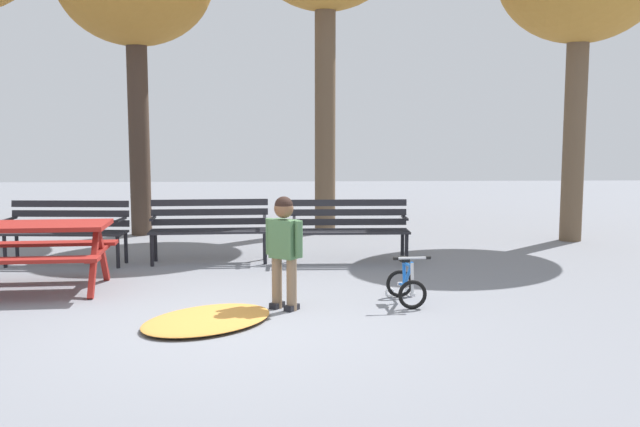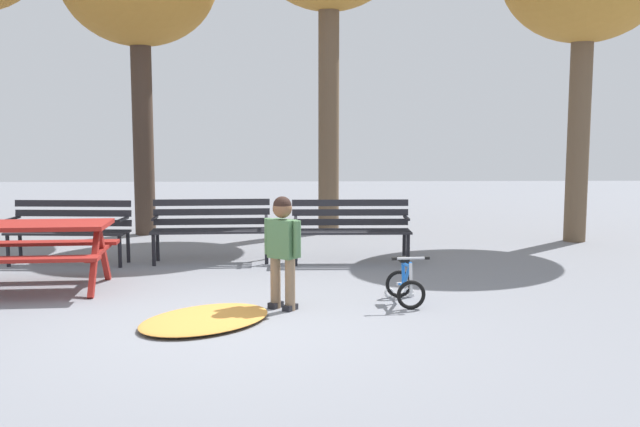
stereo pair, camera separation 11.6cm
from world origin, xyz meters
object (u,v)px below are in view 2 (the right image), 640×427
at_px(child_standing, 282,243).
at_px(kids_bicycle, 405,284).
at_px(park_bench_right, 351,225).
at_px(park_bench_far_left, 70,226).
at_px(park_bench_left, 211,225).
at_px(picnic_table, 27,238).

relative_size(child_standing, kids_bicycle, 1.96).
bearing_deg(park_bench_right, park_bench_far_left, 179.76).
bearing_deg(park_bench_far_left, child_standing, -41.00).
distance_m(park_bench_left, kids_bicycle, 3.37).
bearing_deg(picnic_table, child_standing, -18.05).
xyz_separation_m(picnic_table, child_standing, (2.90, -0.95, 0.09)).
relative_size(park_bench_right, kids_bicycle, 2.73).
bearing_deg(kids_bicycle, park_bench_right, 100.00).
distance_m(picnic_table, kids_bicycle, 4.26).
height_order(park_bench_far_left, kids_bicycle, park_bench_far_left).
relative_size(picnic_table, park_bench_right, 1.18).
distance_m(park_bench_far_left, park_bench_right, 3.79).
height_order(child_standing, kids_bicycle, child_standing).
distance_m(park_bench_far_left, kids_bicycle, 4.82).
height_order(picnic_table, park_bench_right, park_bench_right).
bearing_deg(child_standing, park_bench_right, 71.13).
bearing_deg(picnic_table, park_bench_right, 22.83).
bearing_deg(park_bench_far_left, kids_bicycle, -29.06).
height_order(park_bench_left, park_bench_right, same).
relative_size(picnic_table, kids_bicycle, 3.21).
distance_m(picnic_table, park_bench_right, 4.09).
distance_m(park_bench_right, child_standing, 2.68).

